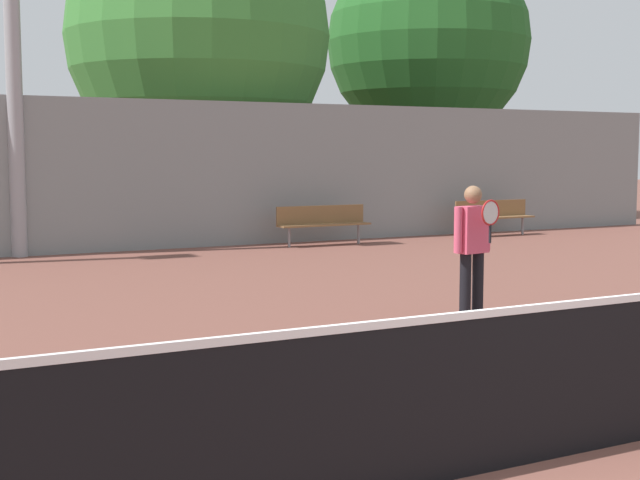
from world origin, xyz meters
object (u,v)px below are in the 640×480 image
(tree_green_tall, at_px, (198,37))
(tree_dark_dense, at_px, (428,42))
(tennis_net, at_px, (513,386))
(bench_adjacent_court, at_px, (323,220))
(bench_courtside_near, at_px, (493,213))
(tennis_player, at_px, (473,243))

(tree_green_tall, xyz_separation_m, tree_dark_dense, (8.23, 1.60, 0.51))
(tennis_net, height_order, bench_adjacent_court, tennis_net)
(tennis_net, distance_m, bench_courtside_near, 16.62)
(tennis_player, bearing_deg, bench_courtside_near, 39.58)
(tennis_player, xyz_separation_m, bench_adjacent_court, (2.59, 8.76, -0.40))
(tree_green_tall, height_order, tree_dark_dense, tree_dark_dense)
(tree_dark_dense, bearing_deg, tennis_net, -123.27)
(tennis_net, xyz_separation_m, tree_green_tall, (4.34, 17.57, 4.47))
(tree_dark_dense, bearing_deg, bench_adjacent_court, -138.87)
(tennis_player, distance_m, tree_green_tall, 13.99)
(bench_courtside_near, bearing_deg, tennis_net, -128.43)
(bench_courtside_near, bearing_deg, tennis_player, -130.13)
(tennis_net, relative_size, tennis_player, 6.96)
(bench_adjacent_court, bearing_deg, bench_courtside_near, -0.00)
(tennis_player, height_order, tree_dark_dense, tree_dark_dense)
(bench_courtside_near, relative_size, bench_adjacent_court, 0.99)
(tree_dark_dense, bearing_deg, bench_courtside_near, -110.08)
(tennis_player, distance_m, tree_dark_dense, 18.33)
(tree_green_tall, distance_m, tree_dark_dense, 8.40)
(bench_courtside_near, height_order, tree_green_tall, tree_green_tall)
(tree_green_tall, bearing_deg, bench_courtside_near, -37.22)
(tennis_player, xyz_separation_m, bench_courtside_near, (7.39, 8.76, -0.40))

